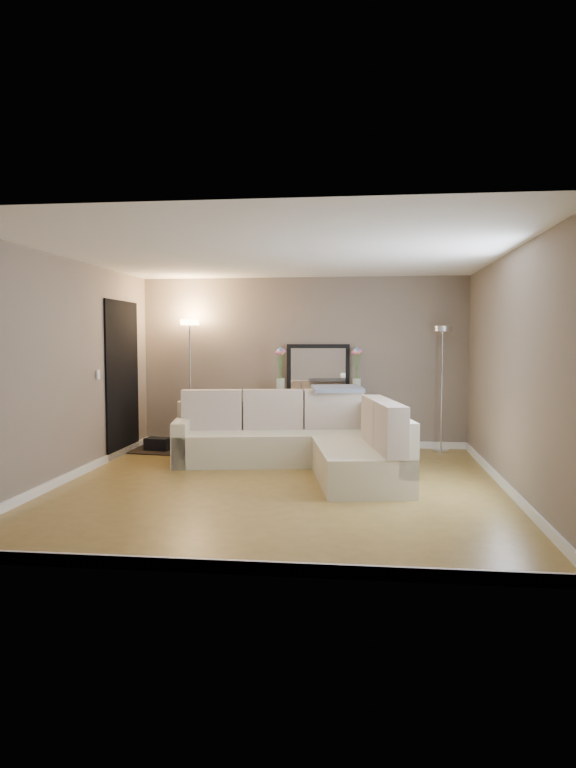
# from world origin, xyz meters

# --- Properties ---
(floor) EXTENTS (5.00, 5.50, 0.01)m
(floor) POSITION_xyz_m (0.00, 0.00, -0.01)
(floor) COLOR olive
(floor) RESTS_ON ground
(ceiling) EXTENTS (5.00, 5.50, 0.01)m
(ceiling) POSITION_xyz_m (0.00, 0.00, 2.60)
(ceiling) COLOR white
(ceiling) RESTS_ON ground
(wall_back) EXTENTS (5.00, 0.02, 2.60)m
(wall_back) POSITION_xyz_m (0.00, 2.76, 1.30)
(wall_back) COLOR #7B6C5E
(wall_back) RESTS_ON ground
(wall_front) EXTENTS (5.00, 0.02, 2.60)m
(wall_front) POSITION_xyz_m (0.00, -2.76, 1.30)
(wall_front) COLOR #7B6C5E
(wall_front) RESTS_ON ground
(wall_left) EXTENTS (0.02, 5.50, 2.60)m
(wall_left) POSITION_xyz_m (-2.51, 0.00, 1.30)
(wall_left) COLOR #7B6C5E
(wall_left) RESTS_ON ground
(wall_right) EXTENTS (0.02, 5.50, 2.60)m
(wall_right) POSITION_xyz_m (2.51, 0.00, 1.30)
(wall_right) COLOR #7B6C5E
(wall_right) RESTS_ON ground
(baseboard_back) EXTENTS (5.00, 0.03, 0.10)m
(baseboard_back) POSITION_xyz_m (0.00, 2.73, 0.05)
(baseboard_back) COLOR white
(baseboard_back) RESTS_ON ground
(baseboard_front) EXTENTS (5.00, 0.03, 0.10)m
(baseboard_front) POSITION_xyz_m (0.00, -2.73, 0.05)
(baseboard_front) COLOR white
(baseboard_front) RESTS_ON ground
(baseboard_left) EXTENTS (0.03, 5.50, 0.10)m
(baseboard_left) POSITION_xyz_m (-2.48, 0.00, 0.05)
(baseboard_left) COLOR white
(baseboard_left) RESTS_ON ground
(baseboard_right) EXTENTS (0.03, 5.50, 0.10)m
(baseboard_right) POSITION_xyz_m (2.48, 0.00, 0.05)
(baseboard_right) COLOR white
(baseboard_right) RESTS_ON ground
(doorway) EXTENTS (0.02, 1.20, 2.20)m
(doorway) POSITION_xyz_m (-2.48, 1.70, 1.10)
(doorway) COLOR black
(doorway) RESTS_ON ground
(switch_plate) EXTENTS (0.02, 0.08, 0.12)m
(switch_plate) POSITION_xyz_m (-2.48, 0.85, 1.20)
(switch_plate) COLOR white
(switch_plate) RESTS_ON ground
(sectional_sofa) EXTENTS (3.15, 2.74, 0.96)m
(sectional_sofa) POSITION_xyz_m (0.21, 1.05, 0.36)
(sectional_sofa) COLOR beige
(sectional_sofa) RESTS_ON floor
(throw_blanket) EXTENTS (0.76, 0.54, 0.09)m
(throw_blanket) POSITION_xyz_m (0.58, 1.79, 0.97)
(throw_blanket) COLOR #7F8CA4
(throw_blanket) RESTS_ON sectional_sofa
(console_table) EXTENTS (1.39, 0.51, 0.83)m
(console_table) POSITION_xyz_m (0.18, 2.51, 0.47)
(console_table) COLOR black
(console_table) RESTS_ON floor
(leaning_mirror) EXTENTS (0.96, 0.14, 0.75)m
(leaning_mirror) POSITION_xyz_m (0.24, 2.69, 1.21)
(leaning_mirror) COLOR black
(leaning_mirror) RESTS_ON console_table
(table_decor) EXTENTS (0.58, 0.14, 0.14)m
(table_decor) POSITION_xyz_m (0.26, 2.48, 0.85)
(table_decor) COLOR orange
(table_decor) RESTS_ON console_table
(flower_vase_left) EXTENTS (0.16, 0.14, 0.71)m
(flower_vase_left) POSITION_xyz_m (-0.31, 2.46, 1.12)
(flower_vase_left) COLOR silver
(flower_vase_left) RESTS_ON console_table
(flower_vase_right) EXTENTS (0.16, 0.14, 0.71)m
(flower_vase_right) POSITION_xyz_m (0.83, 2.58, 1.12)
(flower_vase_right) COLOR silver
(flower_vase_right) RESTS_ON console_table
(floor_lamp_lit) EXTENTS (0.32, 0.32, 1.96)m
(floor_lamp_lit) POSITION_xyz_m (-1.71, 2.50, 1.38)
(floor_lamp_lit) COLOR silver
(floor_lamp_lit) RESTS_ON floor
(floor_lamp_unlit) EXTENTS (0.31, 0.31, 1.85)m
(floor_lamp_unlit) POSITION_xyz_m (2.08, 2.46, 1.31)
(floor_lamp_unlit) COLOR silver
(floor_lamp_unlit) RESTS_ON floor
(charcoal_rug) EXTENTS (1.41, 1.14, 0.02)m
(charcoal_rug) POSITION_xyz_m (-1.87, 2.14, 0.01)
(charcoal_rug) COLOR black
(charcoal_rug) RESTS_ON floor
(black_bag) EXTENTS (0.40, 0.31, 0.23)m
(black_bag) POSITION_xyz_m (-2.09, 2.07, 0.08)
(black_bag) COLOR black
(black_bag) RESTS_ON charcoal_rug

